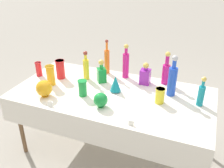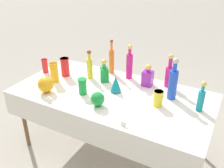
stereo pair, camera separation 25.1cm
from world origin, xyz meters
The scene contains 22 objects.
ground_plane centered at (0.00, 0.00, 0.00)m, with size 40.00×40.00×0.00m, color #A0998C.
display_table centered at (0.00, -0.03, 0.71)m, with size 2.02×1.01×0.76m.
tall_bottle_0 centered at (0.56, 0.18, 0.93)m, with size 0.09×0.09×0.42m.
tall_bottle_1 centered at (-0.23, 0.42, 0.92)m, with size 0.06×0.06×0.41m.
tall_bottle_2 centered at (0.01, 0.39, 0.93)m, with size 0.07×0.07×0.40m.
tall_bottle_3 centered at (0.85, 0.09, 0.88)m, with size 0.06×0.06×0.29m.
tall_bottle_4 centered at (-0.39, 0.19, 0.90)m, with size 0.07×0.07×0.33m.
tall_bottle_5 centered at (0.46, 0.41, 0.91)m, with size 0.08×0.08×0.37m.
square_decanter_0 centered at (-0.20, 0.19, 0.87)m, with size 0.13×0.13×0.26m.
square_decanter_1 centered at (0.26, 0.32, 0.86)m, with size 0.11×0.11×0.25m.
slender_vase_0 centered at (-0.93, 0.06, 0.85)m, with size 0.07×0.07×0.17m.
slender_vase_1 centered at (0.49, -0.01, 0.84)m, with size 0.09×0.09×0.15m.
slender_vase_2 centered at (-0.25, -0.16, 0.85)m, with size 0.09×0.09×0.17m.
slender_vase_3 centered at (-0.67, 0.10, 0.87)m, with size 0.11×0.11×0.22m.
slender_vase_4 centered at (-0.68, -0.08, 0.88)m, with size 0.10×0.10×0.22m.
fluted_vase_0 centered at (0.02, 0.04, 0.85)m, with size 0.11×0.11×0.17m.
round_bowl_0 centered at (-0.60, -0.31, 0.85)m, with size 0.16×0.16×0.17m.
round_bowl_1 centered at (0.00, -0.28, 0.83)m, with size 0.13×0.13×0.14m.
price_tag_left centered at (0.35, -0.45, 0.78)m, with size 0.05×0.01×0.04m, color white.
price_tag_center centered at (-0.44, -0.45, 0.78)m, with size 0.06×0.01×0.05m, color white.
price_tag_right centered at (-0.44, -0.44, 0.78)m, with size 0.06×0.01×0.05m, color white.
cardboard_box_behind_left centered at (-0.25, 1.10, 0.14)m, with size 0.48×0.41×0.36m.
Camera 1 is at (0.83, -2.06, 2.03)m, focal length 40.00 mm.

